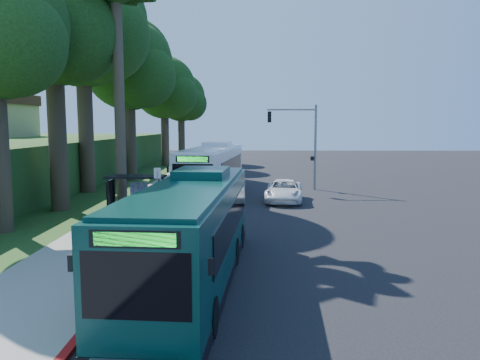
{
  "coord_description": "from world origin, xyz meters",
  "views": [
    {
      "loc": [
        -0.78,
        -28.68,
        5.35
      ],
      "look_at": [
        -1.27,
        1.0,
        1.85
      ],
      "focal_mm": 35.0,
      "sensor_mm": 36.0,
      "label": 1
    }
  ],
  "objects_px": {
    "pickup": "(284,191)",
    "bus_shelter": "(132,189)",
    "white_bus": "(213,170)",
    "teal_bus": "(193,230)"
  },
  "relations": [
    {
      "from": "white_bus",
      "to": "teal_bus",
      "type": "bearing_deg",
      "value": -81.84
    },
    {
      "from": "bus_shelter",
      "to": "pickup",
      "type": "distance_m",
      "value": 11.33
    },
    {
      "from": "bus_shelter",
      "to": "white_bus",
      "type": "distance_m",
      "value": 9.78
    },
    {
      "from": "teal_bus",
      "to": "pickup",
      "type": "distance_m",
      "value": 17.65
    },
    {
      "from": "bus_shelter",
      "to": "teal_bus",
      "type": "bearing_deg",
      "value": -65.84
    },
    {
      "from": "bus_shelter",
      "to": "white_bus",
      "type": "relative_size",
      "value": 0.23
    },
    {
      "from": "pickup",
      "to": "white_bus",
      "type": "bearing_deg",
      "value": 162.71
    },
    {
      "from": "white_bus",
      "to": "teal_bus",
      "type": "relative_size",
      "value": 1.09
    },
    {
      "from": "bus_shelter",
      "to": "pickup",
      "type": "height_order",
      "value": "bus_shelter"
    },
    {
      "from": "pickup",
      "to": "bus_shelter",
      "type": "bearing_deg",
      "value": -137.18
    }
  ]
}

